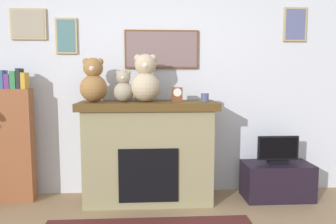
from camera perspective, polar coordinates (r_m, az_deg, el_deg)
back_wall at (r=3.83m, az=-2.32°, el=5.37°), size 5.20×0.15×2.60m
fireplace at (r=3.59m, az=-3.45°, el=-6.80°), size 1.47×0.59×1.09m
bookshelf at (r=3.92m, az=-25.55°, el=-4.47°), size 0.44×0.16×1.45m
tv_stand at (r=3.93m, az=18.45°, el=-11.29°), size 0.74×0.40×0.40m
television at (r=3.84m, az=18.63°, el=-6.43°), size 0.46×0.14×0.31m
candle_jar at (r=3.54m, az=6.44°, el=2.56°), size 0.09×0.09×0.09m
mantel_clock at (r=3.50m, az=1.61°, el=3.08°), size 0.11×0.08×0.15m
teddy_bear_tan at (r=3.53m, az=-12.87°, el=5.09°), size 0.29×0.29×0.46m
teddy_bear_grey at (r=3.49m, az=-7.77°, el=4.25°), size 0.21×0.21×0.34m
teddy_bear_cream at (r=3.48m, az=-3.94°, el=5.53°), size 0.31×0.31×0.51m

